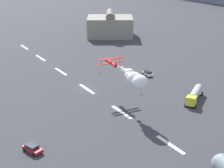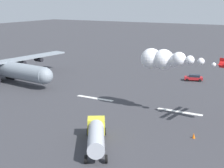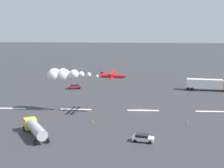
% 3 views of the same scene
% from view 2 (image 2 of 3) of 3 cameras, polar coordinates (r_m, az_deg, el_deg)
% --- Properties ---
extents(runway_stripe_4, '(8.00, 0.90, 0.01)m').
position_cam_2_polar(runway_stripe_4, '(60.12, 11.26, -4.58)').
color(runway_stripe_4, white).
rests_on(runway_stripe_4, ground).
extents(runway_stripe_5, '(8.00, 0.90, 0.01)m').
position_cam_2_polar(runway_stripe_5, '(67.05, -2.88, -2.38)').
color(runway_stripe_5, white).
rests_on(runway_stripe_5, ground).
extents(cargo_transport_plane, '(28.76, 37.13, 10.93)m').
position_cam_2_polar(cargo_transport_plane, '(83.32, -17.07, 2.54)').
color(cargo_transport_plane, gray).
rests_on(cargo_transport_plane, ground).
extents(stunt_biplane_red, '(19.78, 7.46, 3.55)m').
position_cam_2_polar(stunt_biplane_red, '(57.07, 9.11, 4.07)').
color(stunt_biplane_red, red).
extents(fuel_tanker_truck, '(7.39, 9.83, 2.90)m').
position_cam_2_polar(fuel_tanker_truck, '(44.68, -2.68, -8.51)').
color(fuel_tanker_truck, yellow).
rests_on(fuel_tanker_truck, ground).
extents(followme_car_yellow, '(4.58, 3.06, 1.52)m').
position_cam_2_polar(followme_car_yellow, '(83.50, 13.53, 1.08)').
color(followme_car_yellow, '#B21E23').
rests_on(followme_car_yellow, ground).
extents(traffic_cone_far, '(0.44, 0.44, 0.75)m').
position_cam_2_polar(traffic_cone_far, '(49.35, 13.52, -8.40)').
color(traffic_cone_far, orange).
rests_on(traffic_cone_far, ground).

